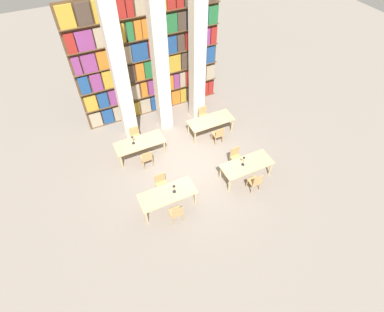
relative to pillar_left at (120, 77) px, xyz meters
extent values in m
plane|color=gray|center=(1.64, -2.79, -3.00)|extent=(40.00, 40.00, 0.00)
cube|color=brown|center=(1.64, 1.31, -0.25)|extent=(6.50, 0.06, 5.50)
cube|color=brown|center=(1.64, 1.31, -2.99)|extent=(6.50, 0.35, 0.03)
cube|color=tan|center=(-1.26, 1.28, -2.61)|extent=(0.51, 0.20, 0.72)
cube|color=navy|center=(-0.70, 1.28, -2.61)|extent=(0.48, 0.20, 0.72)
cube|color=tan|center=(-0.28, 1.28, -2.61)|extent=(0.28, 0.20, 0.72)
cube|color=#47382D|center=(0.16, 1.28, -2.61)|extent=(0.52, 0.20, 0.72)
cube|color=#B7932D|center=(0.65, 1.28, -2.61)|extent=(0.37, 0.20, 0.72)
cube|color=tan|center=(1.14, 1.28, -2.61)|extent=(0.48, 0.20, 0.72)
cube|color=navy|center=(1.72, 1.28, -2.61)|extent=(0.59, 0.20, 0.72)
cube|color=#84387A|center=(2.26, 1.28, -2.61)|extent=(0.36, 0.20, 0.72)
cube|color=orange|center=(2.72, 1.28, -2.61)|extent=(0.43, 0.20, 0.72)
cube|color=#B7932D|center=(3.12, 1.28, -2.61)|extent=(0.30, 0.20, 0.72)
cube|color=#47382D|center=(3.48, 1.28, -2.61)|extent=(0.31, 0.20, 0.72)
cube|color=#84387A|center=(3.89, 1.28, -2.61)|extent=(0.36, 0.20, 0.72)
cube|color=maroon|center=(4.32, 1.28, -2.61)|extent=(0.37, 0.20, 0.72)
cube|color=maroon|center=(4.68, 1.28, -2.61)|extent=(0.29, 0.20, 0.72)
cube|color=brown|center=(1.64, 1.31, -2.07)|extent=(6.50, 0.35, 0.03)
cube|color=#B7932D|center=(-1.26, 1.28, -1.69)|extent=(0.51, 0.20, 0.72)
cube|color=navy|center=(-0.72, 1.28, -1.69)|extent=(0.44, 0.20, 0.72)
cube|color=#84387A|center=(-0.29, 1.28, -1.69)|extent=(0.32, 0.20, 0.72)
cube|color=#B7932D|center=(0.08, 1.28, -1.69)|extent=(0.32, 0.20, 0.72)
cube|color=tan|center=(0.62, 1.28, -1.69)|extent=(0.67, 0.20, 0.72)
cube|color=orange|center=(1.18, 1.28, -1.69)|extent=(0.28, 0.20, 0.72)
cube|color=#84387A|center=(1.65, 1.28, -1.69)|extent=(0.53, 0.20, 0.72)
cube|color=orange|center=(2.29, 1.28, -1.69)|extent=(0.69, 0.20, 0.72)
cube|color=#84387A|center=(2.80, 1.28, -1.69)|extent=(0.26, 0.20, 0.72)
cube|color=tan|center=(3.11, 1.28, -1.69)|extent=(0.27, 0.20, 0.72)
cube|color=maroon|center=(3.45, 1.28, -1.69)|extent=(0.36, 0.20, 0.72)
cube|color=maroon|center=(4.02, 1.28, -1.69)|extent=(0.62, 0.20, 0.72)
cube|color=tan|center=(4.61, 1.28, -1.69)|extent=(0.46, 0.20, 0.72)
cube|color=brown|center=(1.64, 1.31, -1.15)|extent=(6.50, 0.35, 0.03)
cube|color=navy|center=(-1.31, 1.28, -0.74)|extent=(0.41, 0.20, 0.80)
cube|color=#84387A|center=(-0.81, 1.28, -0.74)|extent=(0.44, 0.20, 0.80)
cube|color=#B7932D|center=(-0.18, 1.28, -0.74)|extent=(0.68, 0.20, 0.80)
cube|color=#47382D|center=(0.52, 1.28, -0.74)|extent=(0.68, 0.20, 0.80)
cube|color=orange|center=(1.10, 1.28, -0.74)|extent=(0.36, 0.20, 0.80)
cube|color=#236B38|center=(1.58, 1.28, -0.74)|extent=(0.52, 0.20, 0.80)
cube|color=maroon|center=(2.15, 1.28, -0.74)|extent=(0.57, 0.20, 0.80)
cube|color=#B7932D|center=(2.75, 1.28, -0.74)|extent=(0.56, 0.20, 0.80)
cube|color=#47382D|center=(3.29, 1.28, -0.74)|extent=(0.43, 0.20, 0.80)
cube|color=#B7932D|center=(3.71, 1.28, -0.74)|extent=(0.33, 0.20, 0.80)
cube|color=#236B38|center=(4.11, 1.28, -0.74)|extent=(0.41, 0.20, 0.80)
cube|color=navy|center=(4.58, 1.28, -0.74)|extent=(0.43, 0.20, 0.80)
cube|color=brown|center=(1.64, 1.31, -0.24)|extent=(6.50, 0.35, 0.03)
cube|color=#84387A|center=(-1.37, 1.28, 0.15)|extent=(0.29, 0.20, 0.75)
cube|color=#84387A|center=(-0.88, 1.28, 0.15)|extent=(0.55, 0.20, 0.75)
cube|color=orange|center=(-0.22, 1.28, 0.15)|extent=(0.67, 0.20, 0.75)
cube|color=tan|center=(0.50, 1.28, 0.15)|extent=(0.67, 0.20, 0.75)
cube|color=navy|center=(1.22, 1.28, 0.15)|extent=(0.69, 0.20, 0.75)
cube|color=maroon|center=(1.90, 1.28, 0.15)|extent=(0.61, 0.20, 0.75)
cube|color=navy|center=(2.57, 1.28, 0.15)|extent=(0.62, 0.20, 0.75)
cube|color=#47382D|center=(3.07, 1.28, 0.15)|extent=(0.31, 0.20, 0.75)
cube|color=maroon|center=(3.62, 1.28, 0.15)|extent=(0.65, 0.20, 0.75)
cube|color=#84387A|center=(4.26, 1.28, 0.15)|extent=(0.48, 0.20, 0.75)
cube|color=maroon|center=(4.69, 1.28, 0.15)|extent=(0.29, 0.20, 0.75)
cube|color=brown|center=(1.64, 1.31, 0.68)|extent=(6.50, 0.35, 0.03)
cube|color=maroon|center=(-1.34, 1.28, 1.07)|extent=(0.35, 0.20, 0.75)
cube|color=#84387A|center=(-0.81, 1.28, 1.07)|extent=(0.64, 0.20, 0.75)
cube|color=tan|center=(-0.25, 1.28, 1.07)|extent=(0.38, 0.20, 0.75)
cube|color=#B7932D|center=(0.17, 1.28, 1.07)|extent=(0.31, 0.20, 0.75)
cube|color=#B7932D|center=(0.54, 1.28, 1.07)|extent=(0.37, 0.20, 0.75)
cube|color=#236B38|center=(0.94, 1.28, 1.07)|extent=(0.26, 0.20, 0.75)
cube|color=orange|center=(1.26, 1.28, 1.07)|extent=(0.28, 0.20, 0.75)
cube|color=orange|center=(1.64, 1.28, 1.07)|extent=(0.42, 0.20, 0.75)
cube|color=#47382D|center=(2.12, 1.28, 1.07)|extent=(0.45, 0.20, 0.75)
cube|color=#236B38|center=(2.66, 1.28, 1.07)|extent=(0.55, 0.20, 0.75)
cube|color=#47382D|center=(3.16, 1.28, 1.07)|extent=(0.39, 0.20, 0.75)
cube|color=navy|center=(3.71, 1.28, 1.07)|extent=(0.63, 0.20, 0.75)
cube|color=navy|center=(4.23, 1.28, 1.07)|extent=(0.26, 0.20, 0.75)
cube|color=#236B38|center=(4.61, 1.28, 1.07)|extent=(0.46, 0.20, 0.75)
cube|color=brown|center=(1.64, 1.31, 1.60)|extent=(6.50, 0.35, 0.03)
cube|color=#B7932D|center=(-1.23, 1.28, 2.01)|extent=(0.57, 0.20, 0.80)
cube|color=#47382D|center=(-0.61, 1.28, 2.01)|extent=(0.52, 0.20, 0.80)
cube|color=#B7932D|center=(0.07, 1.28, 2.01)|extent=(0.69, 0.20, 0.80)
cube|color=maroon|center=(0.68, 1.28, 2.01)|extent=(0.43, 0.20, 0.80)
cube|color=maroon|center=(1.06, 1.28, 2.01)|extent=(0.27, 0.20, 0.80)
cube|color=tan|center=(1.59, 1.28, 2.01)|extent=(0.65, 0.20, 0.80)
cube|color=#B7932D|center=(2.24, 1.28, 2.01)|extent=(0.54, 0.20, 0.80)
cube|color=silver|center=(0.00, 0.00, 0.00)|extent=(0.55, 0.55, 6.00)
cube|color=silver|center=(1.64, 0.00, 0.00)|extent=(0.55, 0.55, 6.00)
cube|color=silver|center=(3.28, 0.00, 0.00)|extent=(0.55, 0.55, 6.00)
cube|color=tan|center=(0.05, -4.25, -2.29)|extent=(2.02, 0.84, 0.04)
cylinder|color=tan|center=(-0.88, -4.59, -2.65)|extent=(0.07, 0.07, 0.69)
cylinder|color=tan|center=(0.98, -4.59, -2.65)|extent=(0.07, 0.07, 0.69)
cylinder|color=tan|center=(-0.88, -3.91, -2.65)|extent=(0.07, 0.07, 0.69)
cylinder|color=tan|center=(0.98, -3.91, -2.65)|extent=(0.07, 0.07, 0.69)
cylinder|color=tan|center=(-0.09, -4.72, -2.79)|extent=(0.04, 0.04, 0.42)
cylinder|color=tan|center=(0.27, -4.72, -2.79)|extent=(0.04, 0.04, 0.42)
cylinder|color=tan|center=(-0.09, -5.06, -2.79)|extent=(0.04, 0.04, 0.42)
cylinder|color=tan|center=(0.27, -5.06, -2.79)|extent=(0.04, 0.04, 0.42)
cube|color=tan|center=(0.09, -4.89, -2.56)|extent=(0.42, 0.40, 0.04)
cube|color=tan|center=(0.09, -5.08, -2.33)|extent=(0.40, 0.03, 0.42)
cylinder|color=tan|center=(0.27, -3.78, -2.79)|extent=(0.04, 0.04, 0.42)
cylinder|color=tan|center=(-0.09, -3.78, -2.79)|extent=(0.04, 0.04, 0.42)
cylinder|color=tan|center=(0.27, -3.44, -2.79)|extent=(0.04, 0.04, 0.42)
cylinder|color=tan|center=(-0.09, -3.44, -2.79)|extent=(0.04, 0.04, 0.42)
cube|color=tan|center=(0.09, -3.61, -2.56)|extent=(0.42, 0.40, 0.04)
cube|color=tan|center=(0.09, -3.42, -2.33)|extent=(0.40, 0.03, 0.42)
cylinder|color=#232328|center=(0.31, -4.28, -2.26)|extent=(0.14, 0.14, 0.01)
cylinder|color=#232328|center=(0.31, -4.28, -2.10)|extent=(0.02, 0.02, 0.31)
cone|color=#232328|center=(0.31, -4.28, -1.91)|extent=(0.11, 0.11, 0.07)
cube|color=tan|center=(3.33, -4.28, -2.29)|extent=(2.02, 0.84, 0.04)
cylinder|color=tan|center=(2.39, -4.62, -2.65)|extent=(0.07, 0.07, 0.69)
cylinder|color=tan|center=(4.26, -4.62, -2.65)|extent=(0.07, 0.07, 0.69)
cylinder|color=tan|center=(2.39, -3.94, -2.65)|extent=(0.07, 0.07, 0.69)
cylinder|color=tan|center=(4.26, -3.94, -2.65)|extent=(0.07, 0.07, 0.69)
cylinder|color=tan|center=(3.11, -4.75, -2.79)|extent=(0.04, 0.04, 0.42)
cylinder|color=tan|center=(3.47, -4.75, -2.79)|extent=(0.04, 0.04, 0.42)
cylinder|color=tan|center=(3.11, -5.09, -2.79)|extent=(0.04, 0.04, 0.42)
cylinder|color=tan|center=(3.47, -5.09, -2.79)|extent=(0.04, 0.04, 0.42)
cube|color=tan|center=(3.29, -4.92, -2.56)|extent=(0.42, 0.40, 0.04)
cube|color=tan|center=(3.29, -5.10, -2.33)|extent=(0.40, 0.03, 0.42)
cylinder|color=tan|center=(3.47, -3.81, -2.79)|extent=(0.04, 0.04, 0.42)
cylinder|color=tan|center=(3.11, -3.81, -2.79)|extent=(0.04, 0.04, 0.42)
cylinder|color=tan|center=(3.47, -3.47, -2.79)|extent=(0.04, 0.04, 0.42)
cylinder|color=tan|center=(3.11, -3.47, -2.79)|extent=(0.04, 0.04, 0.42)
cube|color=tan|center=(3.29, -3.64, -2.56)|extent=(0.42, 0.40, 0.04)
cube|color=tan|center=(3.29, -3.45, -2.33)|extent=(0.40, 0.03, 0.42)
cylinder|color=#232328|center=(3.16, -4.24, -2.26)|extent=(0.14, 0.14, 0.01)
cylinder|color=#232328|center=(3.16, -4.24, -2.06)|extent=(0.02, 0.02, 0.38)
cone|color=#232328|center=(3.16, -4.24, -1.84)|extent=(0.11, 0.11, 0.07)
cube|color=tan|center=(0.00, -1.38, -2.29)|extent=(2.02, 0.84, 0.04)
cylinder|color=tan|center=(-0.93, -1.72, -2.65)|extent=(0.07, 0.07, 0.69)
cylinder|color=tan|center=(0.93, -1.72, -2.65)|extent=(0.07, 0.07, 0.69)
cylinder|color=tan|center=(-0.93, -1.04, -2.65)|extent=(0.07, 0.07, 0.69)
cylinder|color=tan|center=(0.93, -1.04, -2.65)|extent=(0.07, 0.07, 0.69)
cylinder|color=tan|center=(-0.16, -1.85, -2.79)|extent=(0.04, 0.04, 0.42)
cylinder|color=tan|center=(0.20, -1.85, -2.79)|extent=(0.04, 0.04, 0.42)
cylinder|color=tan|center=(-0.16, -2.19, -2.79)|extent=(0.04, 0.04, 0.42)
cylinder|color=tan|center=(0.20, -2.19, -2.79)|extent=(0.04, 0.04, 0.42)
cube|color=tan|center=(0.02, -2.02, -2.56)|extent=(0.42, 0.40, 0.04)
cube|color=tan|center=(0.02, -2.21, -2.33)|extent=(0.40, 0.03, 0.42)
cylinder|color=tan|center=(0.20, -0.91, -2.79)|extent=(0.04, 0.04, 0.42)
cylinder|color=tan|center=(-0.16, -0.91, -2.79)|extent=(0.04, 0.04, 0.42)
cylinder|color=tan|center=(0.20, -0.57, -2.79)|extent=(0.04, 0.04, 0.42)
cylinder|color=tan|center=(-0.16, -0.57, -2.79)|extent=(0.04, 0.04, 0.42)
cube|color=tan|center=(0.02, -0.74, -2.56)|extent=(0.42, 0.40, 0.04)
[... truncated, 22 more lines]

